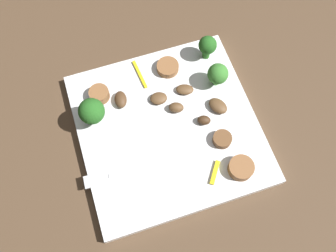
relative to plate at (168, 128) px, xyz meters
The scene contains 18 objects.
ground_plane 0.01m from the plate, ahead, with size 1.40×1.40×0.00m, color #4C3826.
plate is the anchor object (origin of this frame).
fork 0.08m from the plate, 38.61° to the left, with size 0.18×0.02×0.00m.
broccoli_floret_0 0.12m from the plate, 22.98° to the right, with size 0.04×0.04×0.05m.
broccoli_floret_1 0.11m from the plate, 153.79° to the right, with size 0.03×0.03×0.04m.
broccoli_floret_2 0.14m from the plate, 134.64° to the right, with size 0.03×0.03×0.04m.
sausage_slice_0 0.12m from the plate, 43.42° to the right, with size 0.03×0.03×0.02m, color brown.
sausage_slice_1 0.08m from the plate, 145.39° to the left, with size 0.03×0.03×0.01m, color brown.
sausage_slice_2 0.12m from the plate, 128.62° to the left, with size 0.04×0.04×0.01m, color brown.
sausage_slice_3 0.10m from the plate, 107.95° to the right, with size 0.03×0.03×0.01m, color brown.
mushroom_0 0.03m from the plate, 132.39° to the right, with size 0.02×0.02×0.01m, color brown.
mushroom_1 0.07m from the plate, 131.79° to the right, with size 0.03×0.02×0.01m, color brown.
mushroom_2 0.08m from the plate, 47.76° to the right, with size 0.03×0.02×0.01m, color #4C331E.
mushroom_3 0.06m from the plate, 168.80° to the left, with size 0.02×0.01×0.01m, color #422B19.
mushroom_4 0.08m from the plate, behind, with size 0.03×0.02×0.01m, color brown.
mushroom_5 0.05m from the plate, 87.45° to the right, with size 0.03×0.02×0.01m, color brown.
pepper_strip_0 0.10m from the plate, 81.31° to the right, with size 0.05×0.00×0.00m, color yellow.
pepper_strip_1 0.10m from the plate, 114.31° to the left, with size 0.04×0.01×0.00m, color yellow.
Camera 1 is at (0.06, 0.19, 0.50)m, focal length 37.91 mm.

